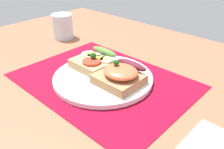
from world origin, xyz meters
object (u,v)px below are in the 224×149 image
Objects in this scene: sandwich_egg_tomato at (94,61)px; sandwich_salmon at (120,75)px; plate at (103,78)px; drinking_glass at (63,26)px.

sandwich_salmon is at bearing -9.27° from sandwich_egg_tomato.
plate is 2.90× the size of drinking_glass.
drinking_glass is at bearing 162.52° from sandwich_salmon.
sandwich_egg_tomato is at bearing 170.73° from sandwich_salmon.
sandwich_egg_tomato is 0.92× the size of sandwich_salmon.
sandwich_egg_tomato is (-5.01, 1.89, 2.18)cm from plate.
plate is 5.78cm from sandwich_egg_tomato.
sandwich_egg_tomato is 1.16× the size of drinking_glass.
sandwich_salmon is at bearing -17.48° from drinking_glass.
drinking_glass reaches higher than plate.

